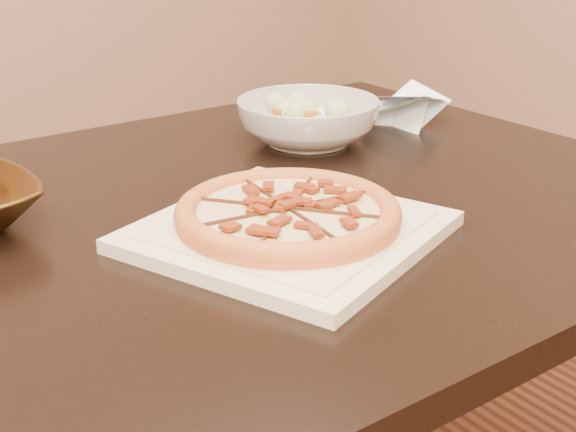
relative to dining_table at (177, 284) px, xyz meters
name	(u,v)px	position (x,y,z in m)	size (l,w,h in m)	color
dining_table	(177,284)	(0.00, 0.00, 0.00)	(1.51, 0.98, 0.75)	black
plate	(288,231)	(0.09, -0.14, 0.10)	(0.42, 0.42, 0.02)	beige
pizza	(288,213)	(0.09, -0.14, 0.13)	(0.28, 0.28, 0.03)	#BA5123
salad_bowl	(308,122)	(0.35, 0.18, 0.13)	(0.24, 0.24, 0.08)	silver
salad	(308,89)	(0.35, 0.18, 0.19)	(0.09, 0.13, 0.04)	#C5ED98
cling_film	(406,112)	(0.57, 0.17, 0.12)	(0.14, 0.11, 0.05)	white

